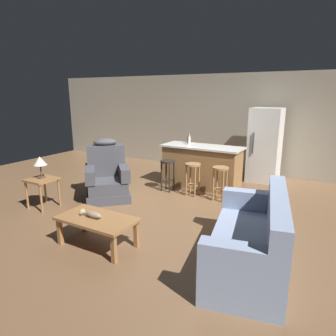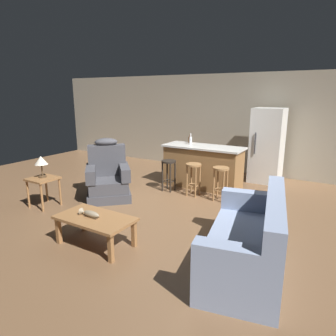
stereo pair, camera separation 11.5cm
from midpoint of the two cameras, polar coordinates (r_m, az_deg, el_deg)
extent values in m
plane|color=brown|center=(5.81, 1.45, -7.05)|extent=(12.00, 12.00, 0.00)
cube|color=#A89E89|center=(8.31, 12.38, 8.29)|extent=(12.00, 0.05, 2.60)
cube|color=olive|center=(4.32, -12.99, -9.33)|extent=(1.10, 0.60, 0.04)
cube|color=olive|center=(4.60, -19.44, -11.19)|extent=(0.06, 0.06, 0.38)
cube|color=olive|center=(3.95, -10.01, -14.89)|extent=(0.06, 0.06, 0.38)
cube|color=olive|center=(4.89, -15.07, -9.34)|extent=(0.06, 0.06, 0.38)
cube|color=olive|center=(4.28, -5.70, -12.36)|extent=(0.06, 0.06, 0.38)
cube|color=#4C3823|center=(4.32, -13.62, -9.01)|extent=(0.22, 0.07, 0.01)
ellipsoid|color=gray|center=(4.31, -13.65, -8.53)|extent=(0.28, 0.09, 0.09)
cone|color=gray|center=(4.42, -15.23, -8.02)|extent=(0.06, 0.10, 0.10)
cube|color=#8493B2|center=(4.00, 14.92, -16.28)|extent=(1.20, 2.03, 0.20)
cube|color=#8493B2|center=(3.90, 15.12, -13.61)|extent=(1.20, 2.03, 0.22)
cube|color=#8493B2|center=(3.75, 20.42, -8.99)|extent=(0.58, 1.90, 0.52)
cube|color=#8493B2|center=(3.04, 14.01, -16.65)|extent=(0.86, 0.36, 0.28)
cube|color=#8493B2|center=(4.58, 16.23, -6.03)|extent=(0.86, 0.36, 0.28)
cube|color=#3D3D42|center=(6.22, -10.67, -4.93)|extent=(1.19, 1.19, 0.18)
cube|color=#3D3D42|center=(6.16, -10.76, -3.09)|extent=(1.10, 1.10, 0.24)
cube|color=#3D3D42|center=(6.34, -11.04, 1.50)|extent=(0.71, 0.70, 0.64)
ellipsoid|color=#3D3D42|center=(6.27, -11.20, 4.89)|extent=(0.52, 0.51, 0.16)
cube|color=#3D3D42|center=(6.09, -7.76, -0.72)|extent=(0.68, 0.70, 0.26)
cube|color=#3D3D42|center=(6.07, -13.97, -1.05)|extent=(0.68, 0.70, 0.26)
cube|color=olive|center=(6.02, -22.24, -1.91)|extent=(0.48, 0.48, 0.04)
cylinder|color=olive|center=(6.15, -24.61, -4.55)|extent=(0.04, 0.04, 0.52)
cylinder|color=olive|center=(5.84, -22.37, -5.30)|extent=(0.04, 0.04, 0.52)
cylinder|color=olive|center=(6.37, -21.66, -3.65)|extent=(0.04, 0.04, 0.52)
cylinder|color=olive|center=(6.06, -19.35, -4.31)|extent=(0.04, 0.04, 0.52)
cylinder|color=#4C3823|center=(6.04, -22.26, -1.54)|extent=(0.14, 0.14, 0.03)
cylinder|color=#4C3823|center=(6.01, -22.37, -0.39)|extent=(0.02, 0.02, 0.22)
cone|color=beige|center=(5.97, -22.54, 1.38)|extent=(0.24, 0.24, 0.16)
cube|color=olive|center=(6.82, 7.11, 0.08)|extent=(1.71, 0.63, 0.91)
cube|color=silver|center=(6.72, 7.24, 4.01)|extent=(1.80, 0.70, 0.04)
cylinder|color=black|center=(6.46, 0.65, 1.27)|extent=(0.32, 0.32, 0.04)
torus|color=black|center=(6.57, 0.64, -2.47)|extent=(0.23, 0.23, 0.02)
cylinder|color=black|center=(6.51, -0.57, -1.71)|extent=(0.04, 0.04, 0.64)
cylinder|color=black|center=(6.41, 0.96, -1.97)|extent=(0.04, 0.04, 0.64)
cylinder|color=black|center=(6.68, 0.34, -1.31)|extent=(0.04, 0.04, 0.64)
cylinder|color=black|center=(6.58, 1.83, -1.55)|extent=(0.04, 0.04, 0.64)
cylinder|color=olive|center=(6.19, 5.43, 0.63)|extent=(0.32, 0.32, 0.04)
torus|color=olive|center=(6.30, 5.34, -3.27)|extent=(0.23, 0.23, 0.02)
cylinder|color=olive|center=(6.23, 4.13, -2.49)|extent=(0.04, 0.04, 0.64)
cylinder|color=olive|center=(6.14, 5.79, -2.76)|extent=(0.04, 0.04, 0.64)
cylinder|color=olive|center=(6.40, 4.95, -2.05)|extent=(0.04, 0.04, 0.64)
cylinder|color=olive|center=(6.32, 6.57, -2.30)|extent=(0.04, 0.04, 0.64)
cylinder|color=olive|center=(5.96, 10.62, -0.07)|extent=(0.32, 0.32, 0.04)
torus|color=olive|center=(6.08, 10.43, -4.10)|extent=(0.23, 0.23, 0.02)
cylinder|color=olive|center=(5.99, 9.24, -3.31)|extent=(0.04, 0.04, 0.64)
cylinder|color=olive|center=(5.93, 11.03, -3.59)|extent=(0.04, 0.04, 0.64)
cylinder|color=olive|center=(6.17, 9.94, -2.82)|extent=(0.04, 0.04, 0.64)
cylinder|color=olive|center=(6.11, 11.69, -3.09)|extent=(0.04, 0.04, 0.64)
cube|color=white|center=(7.52, 18.76, 4.06)|extent=(0.70, 0.66, 1.76)
cylinder|color=#333338|center=(7.22, 16.70, 4.52)|extent=(0.02, 0.02, 0.50)
cylinder|color=silver|center=(6.89, 4.81, 5.22)|extent=(0.06, 0.06, 0.18)
cylinder|color=silver|center=(6.87, 4.83, 6.26)|extent=(0.02, 0.02, 0.08)
cylinder|color=brown|center=(7.12, 4.69, 5.38)|extent=(0.08, 0.08, 0.14)
cylinder|color=brown|center=(7.11, 4.71, 6.18)|extent=(0.03, 0.03, 0.06)
camera|label=1|loc=(0.06, -89.40, 0.15)|focal=32.00mm
camera|label=2|loc=(0.06, 90.60, -0.15)|focal=32.00mm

